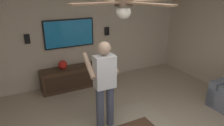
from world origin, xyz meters
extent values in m
cube|color=#C6B299|center=(3.23, 0.00, 1.31)|extent=(0.10, 6.65, 2.62)
cube|color=slate|center=(0.65, -2.67, 0.29)|extent=(0.19, 0.84, 0.58)
cube|color=#422B1C|center=(2.90, 0.07, 0.28)|extent=(0.44, 1.70, 0.55)
cube|color=#352216|center=(2.68, 0.07, 0.28)|extent=(0.01, 1.56, 0.39)
cube|color=black|center=(3.14, 0.07, 1.38)|extent=(0.05, 1.26, 0.71)
cube|color=#1F80C1|center=(3.11, 0.07, 1.38)|extent=(0.01, 1.20, 0.65)
cylinder|color=#4C5166|center=(1.07, -0.04, 0.41)|extent=(0.14, 0.14, 0.82)
cylinder|color=#4C5166|center=(1.07, 0.16, 0.41)|extent=(0.14, 0.14, 0.82)
cube|color=white|center=(1.07, 0.06, 1.11)|extent=(0.23, 0.36, 0.58)
sphere|color=tan|center=(1.07, 0.06, 1.53)|extent=(0.22, 0.22, 0.22)
cylinder|color=tan|center=(1.25, -0.17, 1.20)|extent=(0.48, 0.10, 0.37)
cylinder|color=tan|center=(1.26, 0.27, 1.20)|extent=(0.48, 0.10, 0.37)
cube|color=white|center=(1.45, 0.05, 1.10)|extent=(0.04, 0.05, 0.16)
sphere|color=red|center=(2.92, 0.35, 0.66)|extent=(0.22, 0.22, 0.22)
cube|color=black|center=(3.15, -0.98, 1.34)|extent=(0.06, 0.12, 0.22)
cube|color=black|center=(3.15, 1.06, 1.34)|extent=(0.06, 0.12, 0.22)
cylinder|color=#4C3828|center=(0.09, 0.28, 2.32)|extent=(0.20, 0.20, 0.08)
sphere|color=silver|center=(0.09, 0.28, 2.22)|extent=(0.16, 0.16, 0.16)
cube|color=brown|center=(0.41, 0.29, 2.32)|extent=(0.57, 0.15, 0.02)
cube|color=brown|center=(0.06, 0.60, 2.32)|extent=(0.16, 0.57, 0.02)
cube|color=brown|center=(-0.22, 0.19, 2.32)|extent=(0.57, 0.27, 0.02)
cube|color=brown|center=(0.16, -0.03, 2.32)|extent=(0.24, 0.57, 0.02)
camera|label=1|loc=(-1.86, 1.41, 2.47)|focal=32.88mm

